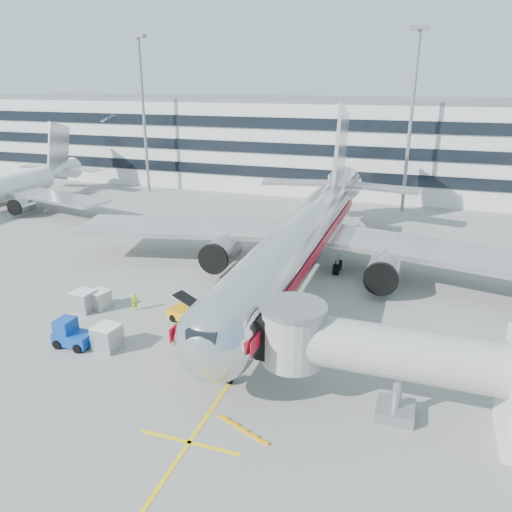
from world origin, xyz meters
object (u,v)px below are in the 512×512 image
(ramp_worker, at_px, (135,302))
(baggage_tug, at_px, (71,334))
(cargo_container_left, at_px, (100,299))
(cargo_container_front, at_px, (107,337))
(belt_loader, at_px, (195,316))
(main_jet, at_px, (303,236))
(cargo_container_right, at_px, (84,301))

(ramp_worker, bearing_deg, baggage_tug, -158.17)
(cargo_container_left, xyz_separation_m, cargo_container_front, (4.69, -5.70, 0.12))
(belt_loader, relative_size, cargo_container_front, 2.67)
(main_jet, relative_size, ramp_worker, 31.87)
(baggage_tug, xyz_separation_m, cargo_container_left, (-1.88, 6.17, -0.11))
(belt_loader, relative_size, ramp_worker, 3.14)
(main_jet, bearing_deg, cargo_container_right, -139.24)
(cargo_container_left, relative_size, cargo_container_right, 1.02)
(baggage_tug, height_order, cargo_container_front, baggage_tug)
(cargo_container_left, bearing_deg, ramp_worker, 10.64)
(cargo_container_right, xyz_separation_m, ramp_worker, (4.10, 1.41, -0.10))
(cargo_container_left, bearing_deg, belt_loader, 0.40)
(belt_loader, distance_m, cargo_container_left, 9.03)
(main_jet, xyz_separation_m, cargo_container_front, (-10.12, -18.49, -3.31))
(cargo_container_left, bearing_deg, main_jet, 40.81)
(main_jet, distance_m, belt_loader, 14.42)
(baggage_tug, distance_m, cargo_container_right, 6.06)
(main_jet, height_order, cargo_container_right, main_jet)
(belt_loader, distance_m, cargo_container_right, 10.06)
(belt_loader, bearing_deg, main_jet, 65.56)
(belt_loader, height_order, cargo_container_left, belt_loader)
(cargo_container_front, relative_size, ramp_worker, 1.18)
(cargo_container_left, height_order, cargo_container_front, cargo_container_front)
(cargo_container_front, bearing_deg, cargo_container_left, 129.42)
(cargo_container_right, distance_m, cargo_container_front, 7.48)
(baggage_tug, distance_m, ramp_worker, 6.86)
(baggage_tug, relative_size, cargo_container_front, 1.50)
(main_jet, height_order, cargo_container_front, main_jet)
(baggage_tug, relative_size, cargo_container_left, 1.54)
(ramp_worker, bearing_deg, cargo_container_right, 141.18)
(main_jet, relative_size, cargo_container_front, 27.11)
(main_jet, height_order, baggage_tug, main_jet)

